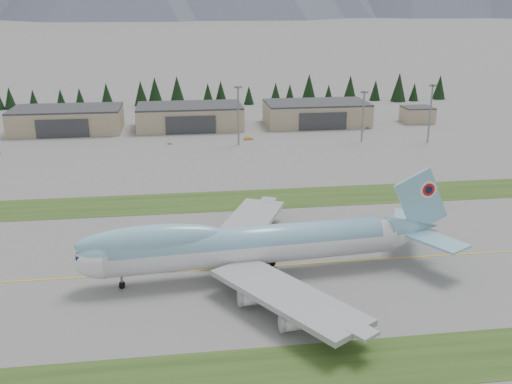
{
  "coord_description": "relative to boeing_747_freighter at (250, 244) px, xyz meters",
  "views": [
    {
      "loc": [
        -20.33,
        -113.3,
        55.63
      ],
      "look_at": [
        -0.82,
        28.16,
        8.0
      ],
      "focal_mm": 40.0,
      "sensor_mm": 36.0,
      "label": 1
    }
  ],
  "objects": [
    {
      "name": "taxiway_line_main",
      "position": [
        6.43,
        3.74,
        -7.13
      ],
      "size": [
        400.0,
        0.4,
        0.02
      ],
      "primitive_type": "cube",
      "color": "yellow",
      "rests_on": "ground"
    },
    {
      "name": "service_vehicle_b",
      "position": [
        15.37,
        126.18,
        -7.13
      ],
      "size": [
        4.26,
        2.21,
        1.34
      ],
      "primitive_type": "imported",
      "rotation": [
        0.0,
        0.0,
        1.77
      ],
      "color": "gold",
      "rests_on": "ground"
    },
    {
      "name": "service_vehicle_a",
      "position": [
        -17.98,
        123.25,
        -7.13
      ],
      "size": [
        1.38,
        3.42,
        1.16
      ],
      "primitive_type": "imported",
      "rotation": [
        0.0,
        0.0,
        0.0
      ],
      "color": "white",
      "rests_on": "ground"
    },
    {
      "name": "grass_strip_near",
      "position": [
        6.43,
        -34.26,
        -7.13
      ],
      "size": [
        400.0,
        14.0,
        0.08
      ],
      "primitive_type": "cube",
      "color": "#2C4819",
      "rests_on": "ground"
    },
    {
      "name": "floodlight_masts",
      "position": [
        -2.4,
        113.79,
        8.86
      ],
      "size": [
        183.55,
        9.91,
        24.05
      ],
      "color": "gray",
      "rests_on": "ground"
    },
    {
      "name": "hangar_left",
      "position": [
        -63.57,
        153.64,
        -1.74
      ],
      "size": [
        48.0,
        26.6,
        10.8
      ],
      "color": "tan",
      "rests_on": "ground"
    },
    {
      "name": "control_shed",
      "position": [
        101.43,
        151.74,
        -3.33
      ],
      "size": [
        14.0,
        12.0,
        7.6
      ],
      "color": "tan",
      "rests_on": "ground"
    },
    {
      "name": "boeing_747_freighter",
      "position": [
        0.0,
        0.0,
        0.0
      ],
      "size": [
        82.1,
        70.71,
        21.63
      ],
      "rotation": [
        0.0,
        0.0,
        0.08
      ],
      "color": "white",
      "rests_on": "ground"
    },
    {
      "name": "hangar_center",
      "position": [
        -8.57,
        153.64,
        -1.74
      ],
      "size": [
        48.0,
        26.6,
        10.8
      ],
      "color": "tan",
      "rests_on": "ground"
    },
    {
      "name": "ground",
      "position": [
        6.43,
        3.74,
        -7.13
      ],
      "size": [
        7000.0,
        7000.0,
        0.0
      ],
      "primitive_type": "plane",
      "color": "slate",
      "rests_on": "ground"
    },
    {
      "name": "hangar_right",
      "position": [
        51.43,
        153.64,
        -1.74
      ],
      "size": [
        48.0,
        26.6,
        10.8
      ],
      "color": "tan",
      "rests_on": "ground"
    },
    {
      "name": "conifer_belt",
      "position": [
        13.24,
        216.23,
        -0.09
      ],
      "size": [
        281.16,
        16.0,
        16.79
      ],
      "color": "black",
      "rests_on": "ground"
    },
    {
      "name": "grass_strip_far",
      "position": [
        6.43,
        48.74,
        -7.13
      ],
      "size": [
        400.0,
        18.0,
        0.08
      ],
      "primitive_type": "cube",
      "color": "#2C4819",
      "rests_on": "ground"
    },
    {
      "name": "service_vehicle_c",
      "position": [
        73.36,
        142.06,
        -7.13
      ],
      "size": [
        3.14,
        4.19,
        1.13
      ],
      "primitive_type": "imported",
      "rotation": [
        0.0,
        0.0,
        -0.46
      ],
      "color": "#A5A6AA",
      "rests_on": "ground"
    }
  ]
}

